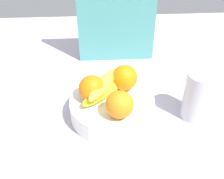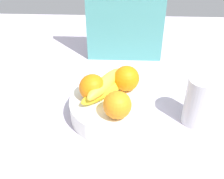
# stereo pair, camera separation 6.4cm
# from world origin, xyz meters

# --- Properties ---
(ground_plane) EXTENTS (1.80, 1.40, 0.03)m
(ground_plane) POSITION_xyz_m (0.00, 0.00, -0.01)
(ground_plane) COLOR #B5AABE
(fruit_bowl) EXTENTS (0.25, 0.25, 0.06)m
(fruit_bowl) POSITION_xyz_m (-0.01, -0.02, 0.03)
(fruit_bowl) COLOR white
(fruit_bowl) RESTS_ON ground_plane
(orange_front_left) EXTENTS (0.08, 0.08, 0.08)m
(orange_front_left) POSITION_xyz_m (0.01, -0.08, 0.10)
(orange_front_left) COLOR orange
(orange_front_left) RESTS_ON fruit_bowl
(orange_front_right) EXTENTS (0.08, 0.08, 0.08)m
(orange_front_right) POSITION_xyz_m (0.03, 0.04, 0.10)
(orange_front_right) COLOR orange
(orange_front_right) RESTS_ON fruit_bowl
(orange_center) EXTENTS (0.08, 0.08, 0.08)m
(orange_center) POSITION_xyz_m (-0.07, -0.01, 0.10)
(orange_center) COLOR orange
(orange_center) RESTS_ON fruit_bowl
(banana_bunch) EXTENTS (0.15, 0.17, 0.06)m
(banana_bunch) POSITION_xyz_m (-0.03, 0.01, 0.09)
(banana_bunch) COLOR yellow
(banana_bunch) RESTS_ON fruit_bowl
(cutting_board) EXTENTS (0.28, 0.02, 0.36)m
(cutting_board) POSITION_xyz_m (0.03, 0.30, 0.18)
(cutting_board) COLOR teal
(cutting_board) RESTS_ON ground_plane
(thermos_tumbler) EXTENTS (0.08, 0.08, 0.16)m
(thermos_tumbler) POSITION_xyz_m (0.24, -0.03, 0.08)
(thermos_tumbler) COLOR #BDBDC1
(thermos_tumbler) RESTS_ON ground_plane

